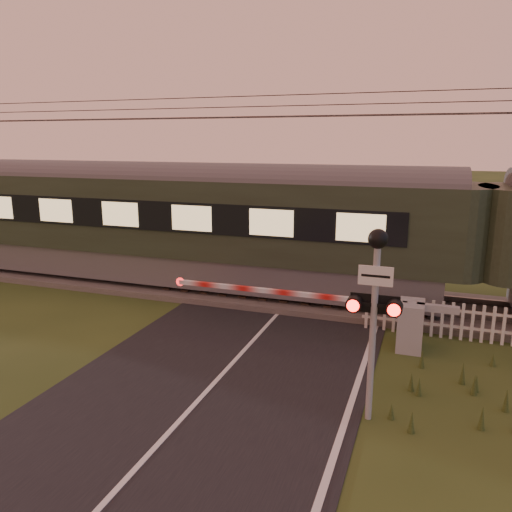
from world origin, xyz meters
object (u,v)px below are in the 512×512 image
at_px(train, 483,240).
at_px(picket_fence, 442,319).
at_px(crossing_signal, 375,292).
at_px(boom_gate, 396,321).

relative_size(train, picket_fence, 10.39).
bearing_deg(crossing_signal, boom_gate, 86.97).
xyz_separation_m(boom_gate, crossing_signal, (-0.18, -3.45, 1.71)).
relative_size(boom_gate, crossing_signal, 2.11).
relative_size(train, crossing_signal, 11.96).
relative_size(crossing_signal, picket_fence, 0.87).
distance_m(train, boom_gate, 3.80).
xyz_separation_m(boom_gate, picket_fence, (1.06, 0.95, -0.17)).
height_order(train, boom_gate, train).
bearing_deg(crossing_signal, picket_fence, 74.21).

